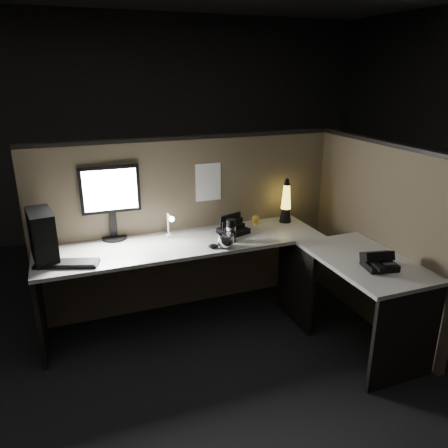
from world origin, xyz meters
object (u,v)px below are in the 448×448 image
object	(u,v)px
desk_phone	(378,261)
monitor	(111,196)
pc_tower	(42,236)
keyboard	(67,264)
lava_lamp	(286,204)

from	to	relation	value
desk_phone	monitor	bearing A→B (deg)	154.36
pc_tower	monitor	xyz separation A→B (m)	(0.53, 0.26, 0.18)
pc_tower	keyboard	xyz separation A→B (m)	(0.14, -0.16, -0.17)
lava_lamp	desk_phone	distance (m)	1.12
monitor	pc_tower	bearing A→B (deg)	-152.59
monitor	desk_phone	bearing A→B (deg)	-35.68
pc_tower	desk_phone	distance (m)	2.39
monitor	keyboard	size ratio (longest dim) A/B	1.37
keyboard	desk_phone	world-z (taller)	desk_phone
pc_tower	keyboard	world-z (taller)	pc_tower
pc_tower	lava_lamp	distance (m)	2.05
monitor	lava_lamp	size ratio (longest dim) A/B	1.50
pc_tower	keyboard	distance (m)	0.28
pc_tower	desk_phone	world-z (taller)	pc_tower
keyboard	pc_tower	bearing A→B (deg)	149.88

